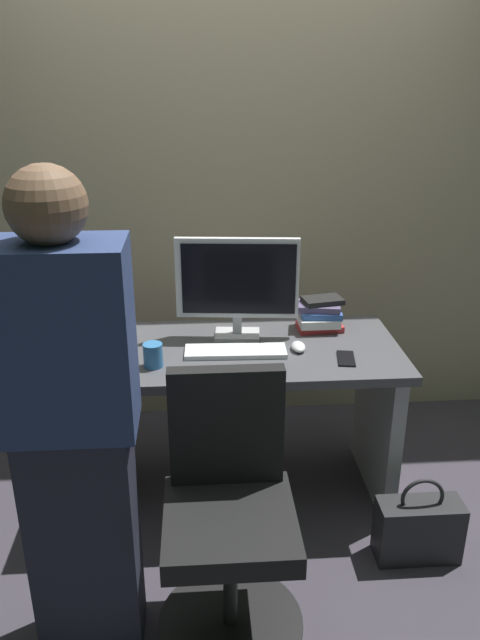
{
  "coord_description": "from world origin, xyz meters",
  "views": [
    {
      "loc": [
        -0.17,
        -2.45,
        1.86
      ],
      "look_at": [
        0.0,
        -0.05,
        0.89
      ],
      "focal_mm": 34.83,
      "sensor_mm": 36.0,
      "label": 1
    }
  ],
  "objects": [
    {
      "name": "ground_plane",
      "position": [
        0.0,
        0.0,
        0.0
      ],
      "size": [
        9.0,
        9.0,
        0.0
      ],
      "primitive_type": "plane",
      "color": "#3D3842"
    },
    {
      "name": "mouse",
      "position": [
        0.25,
        -0.04,
        0.76
      ],
      "size": [
        0.06,
        0.1,
        0.03
      ],
      "primitive_type": "ellipsoid",
      "color": "white",
      "rests_on": "desk"
    },
    {
      "name": "book_stack",
      "position": [
        0.39,
        0.18,
        0.81
      ],
      "size": [
        0.22,
        0.17,
        0.15
      ],
      "color": "red",
      "rests_on": "desk"
    },
    {
      "name": "cell_phone",
      "position": [
        0.44,
        -0.15,
        0.74
      ],
      "size": [
        0.09,
        0.15,
        0.01
      ],
      "primitive_type": "cube",
      "rotation": [
        0.0,
        0.0,
        -0.15
      ],
      "color": "black",
      "rests_on": "desk"
    },
    {
      "name": "office_chair",
      "position": [
        -0.09,
        -0.74,
        0.43
      ],
      "size": [
        0.52,
        0.52,
        0.94
      ],
      "color": "black",
      "rests_on": "ground"
    },
    {
      "name": "handbag",
      "position": [
        0.69,
        -0.49,
        0.14
      ],
      "size": [
        0.34,
        0.14,
        0.38
      ],
      "color": "#262628",
      "rests_on": "ground"
    },
    {
      "name": "monitor",
      "position": [
        0.0,
        0.13,
        1.0
      ],
      "size": [
        0.54,
        0.16,
        0.46
      ],
      "color": "silver",
      "rests_on": "desk"
    },
    {
      "name": "cup_near_keyboard",
      "position": [
        -0.36,
        -0.16,
        0.79
      ],
      "size": [
        0.08,
        0.08,
        0.1
      ],
      "primitive_type": "cylinder",
      "color": "#3372B2",
      "rests_on": "desk"
    },
    {
      "name": "person_at_desk",
      "position": [
        -0.56,
        -0.79,
        0.84
      ],
      "size": [
        0.4,
        0.24,
        1.64
      ],
      "color": "#262838",
      "rests_on": "ground"
    },
    {
      "name": "desk",
      "position": [
        0.0,
        0.0,
        0.51
      ],
      "size": [
        1.4,
        0.67,
        0.74
      ],
      "color": "#4C4C51",
      "rests_on": "ground"
    },
    {
      "name": "keyboard",
      "position": [
        -0.02,
        -0.06,
        0.75
      ],
      "size": [
        0.43,
        0.14,
        0.02
      ],
      "primitive_type": "cube",
      "rotation": [
        0.0,
        0.0,
        -0.03
      ],
      "color": "white",
      "rests_on": "desk"
    },
    {
      "name": "wall_back",
      "position": [
        0.0,
        0.81,
        1.5
      ],
      "size": [
        6.4,
        0.1,
        3.0
      ],
      "primitive_type": "cube",
      "color": "tan",
      "rests_on": "ground"
    },
    {
      "name": "cup_by_monitor",
      "position": [
        -0.51,
        0.21,
        0.79
      ],
      "size": [
        0.08,
        0.08,
        0.1
      ],
      "primitive_type": "cylinder",
      "color": "white",
      "rests_on": "desk"
    }
  ]
}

